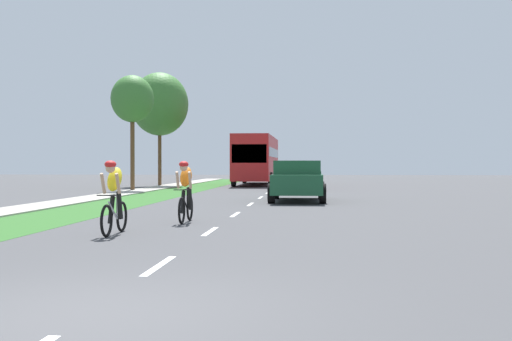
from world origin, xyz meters
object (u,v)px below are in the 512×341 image
Objects in this scene: sedan_maroon at (297,176)px; cyclist_trailing at (186,191)px; pickup_dark_green at (298,181)px; street_tree_far at (160,104)px; cyclist_lead at (114,197)px; street_tree_near at (132,100)px; bus_red at (257,158)px.

cyclist_trailing is at bearing -96.55° from sedan_maroon.
street_tree_far is at bearing 120.56° from pickup_dark_green.
sedan_maroon is at bearing 81.92° from cyclist_lead.
cyclist_lead reaches higher than sedan_maroon.
sedan_maroon is 10.52m from street_tree_near.
pickup_dark_green is 20.42m from bus_red.
bus_red is (0.26, 32.34, 1.17)m from cyclist_lead.
bus_red is (-0.71, 29.51, 1.17)m from cyclist_trailing.
cyclist_trailing is 9.79m from pickup_dark_green.
pickup_dark_green is (2.69, 9.41, 0.02)m from cyclist_trailing.
street_tree_near is (-6.09, -11.03, 3.16)m from bus_red.
bus_red reaches higher than cyclist_lead.
street_tree_near is at bearing -118.91° from bus_red.
bus_red is at bearing 110.31° from sedan_maroon.
sedan_maroon is 11.73m from street_tree_far.
street_tree_near is (-9.49, 9.07, 4.31)m from pickup_dark_green.
pickup_dark_green is 0.78× the size of street_tree_near.
pickup_dark_green reaches higher than cyclist_trailing.
street_tree_far is at bearing 92.14° from street_tree_near.
cyclist_lead is 22.51m from street_tree_near.
street_tree_near is (-9.22, -2.58, 4.37)m from sedan_maroon.
cyclist_trailing is 20.16m from street_tree_near.
street_tree_far is (-6.37, -3.55, 3.62)m from bus_red.
cyclist_trailing is 0.34× the size of pickup_dark_green.
bus_red is 1.78× the size of street_tree_near.
bus_red is (-3.13, 8.45, 1.21)m from sedan_maroon.
street_tree_near reaches higher than bus_red.
street_tree_near reaches higher than pickup_dark_green.
street_tree_far is (-9.50, 4.90, 4.83)m from sedan_maroon.
pickup_dark_green is at bearing -43.69° from street_tree_near.
sedan_maroon is at bearing -27.27° from street_tree_far.
street_tree_far is (-6.11, 28.79, 4.78)m from cyclist_lead.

